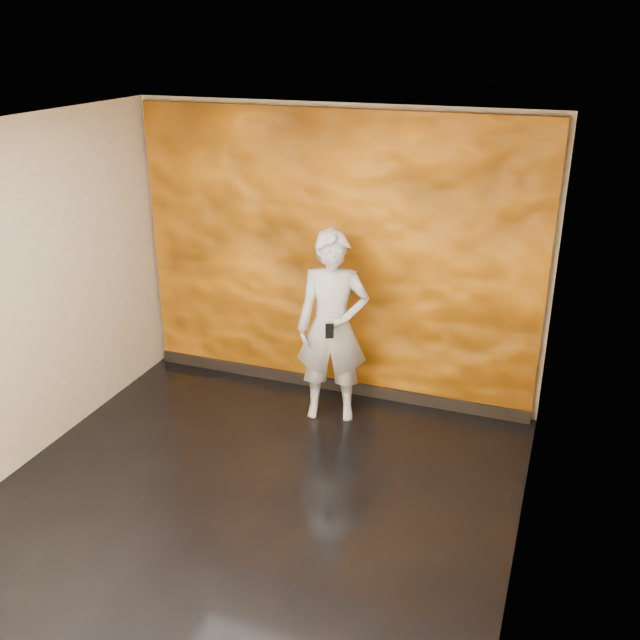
{
  "coord_description": "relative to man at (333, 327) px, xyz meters",
  "views": [
    {
      "loc": [
        2.1,
        -4.14,
        3.43
      ],
      "look_at": [
        0.17,
        1.11,
        1.1
      ],
      "focal_mm": 40.0,
      "sensor_mm": 36.0,
      "label": 1
    }
  ],
  "objects": [
    {
      "name": "baseboard",
      "position": [
        -0.16,
        0.47,
        -0.84
      ],
      "size": [
        3.9,
        0.04,
        0.12
      ],
      "primitive_type": "cube",
      "color": "black",
      "rests_on": "ground"
    },
    {
      "name": "room",
      "position": [
        -0.16,
        -1.45,
        0.5
      ],
      "size": [
        4.02,
        4.02,
        2.81
      ],
      "color": "black",
      "rests_on": "ground"
    },
    {
      "name": "feature_wall",
      "position": [
        -0.16,
        0.51,
        0.48
      ],
      "size": [
        3.9,
        0.06,
        2.75
      ],
      "primitive_type": "cube",
      "color": "orange",
      "rests_on": "ground"
    },
    {
      "name": "man",
      "position": [
        0.0,
        0.0,
        0.0
      ],
      "size": [
        0.74,
        0.58,
        1.8
      ],
      "primitive_type": "imported",
      "rotation": [
        0.0,
        0.0,
        0.26
      ],
      "color": "#999FA9",
      "rests_on": "ground"
    },
    {
      "name": "phone",
      "position": [
        0.06,
        -0.26,
        0.08
      ],
      "size": [
        0.07,
        0.04,
        0.14
      ],
      "primitive_type": "cube",
      "rotation": [
        0.0,
        0.0,
        0.38
      ],
      "color": "black",
      "rests_on": "man"
    }
  ]
}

